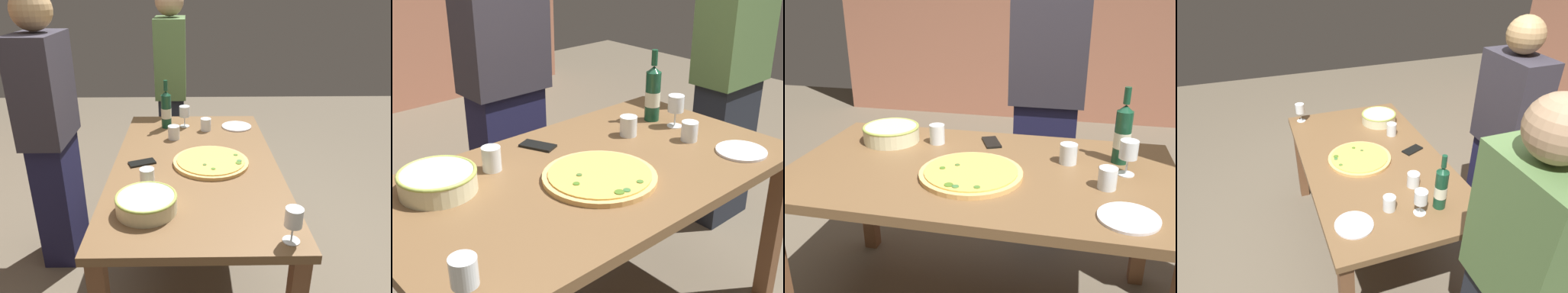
# 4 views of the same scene
# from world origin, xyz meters

# --- Properties ---
(dining_table) EXTENTS (1.60, 0.90, 0.75)m
(dining_table) POSITION_xyz_m (0.00, 0.00, 0.66)
(dining_table) COLOR brown
(dining_table) RESTS_ON ground
(pizza) EXTENTS (0.41, 0.41, 0.03)m
(pizza) POSITION_xyz_m (-0.02, -0.08, 0.76)
(pizza) COLOR #E5AF63
(pizza) RESTS_ON dining_table
(serving_bowl) EXTENTS (0.27, 0.27, 0.08)m
(serving_bowl) POSITION_xyz_m (-0.49, 0.22, 0.79)
(serving_bowl) COLOR beige
(serving_bowl) RESTS_ON dining_table
(wine_bottle) EXTENTS (0.07, 0.07, 0.33)m
(wine_bottle) POSITION_xyz_m (0.57, 0.19, 0.88)
(wine_bottle) COLOR #15432B
(wine_bottle) RESTS_ON dining_table
(wine_glass_near_pizza) EXTENTS (0.07, 0.07, 0.15)m
(wine_glass_near_pizza) POSITION_xyz_m (-0.71, -0.36, 0.85)
(wine_glass_near_pizza) COLOR white
(wine_glass_near_pizza) RESTS_ON dining_table
(wine_glass_by_bottle) EXTENTS (0.07, 0.07, 0.15)m
(wine_glass_by_bottle) POSITION_xyz_m (0.59, 0.06, 0.85)
(wine_glass_by_bottle) COLOR white
(wine_glass_by_bottle) RESTS_ON dining_table
(cup_amber) EXTENTS (0.07, 0.07, 0.09)m
(cup_amber) POSITION_xyz_m (-0.26, 0.24, 0.80)
(cup_amber) COLOR white
(cup_amber) RESTS_ON dining_table
(cup_ceramic) EXTENTS (0.07, 0.07, 0.08)m
(cup_ceramic) POSITION_xyz_m (0.50, -0.08, 0.79)
(cup_ceramic) COLOR white
(cup_ceramic) RESTS_ON dining_table
(cup_spare) EXTENTS (0.07, 0.07, 0.09)m
(cup_spare) POSITION_xyz_m (0.35, 0.13, 0.79)
(cup_spare) COLOR white
(cup_spare) RESTS_ON dining_table
(side_plate) EXTENTS (0.20, 0.20, 0.01)m
(side_plate) POSITION_xyz_m (0.56, -0.29, 0.76)
(side_plate) COLOR white
(side_plate) RESTS_ON dining_table
(cell_phone) EXTENTS (0.12, 0.16, 0.01)m
(cell_phone) POSITION_xyz_m (-0.01, 0.29, 0.76)
(cell_phone) COLOR black
(cell_phone) RESTS_ON dining_table
(person_host) EXTENTS (0.40, 0.24, 1.66)m
(person_host) POSITION_xyz_m (1.18, 0.18, 0.84)
(person_host) COLOR #21252F
(person_host) RESTS_ON ground
(person_guest_left) EXTENTS (0.42, 0.24, 1.65)m
(person_guest_left) POSITION_xyz_m (0.21, 0.86, 0.84)
(person_guest_left) COLOR #1D1C3F
(person_guest_left) RESTS_ON ground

